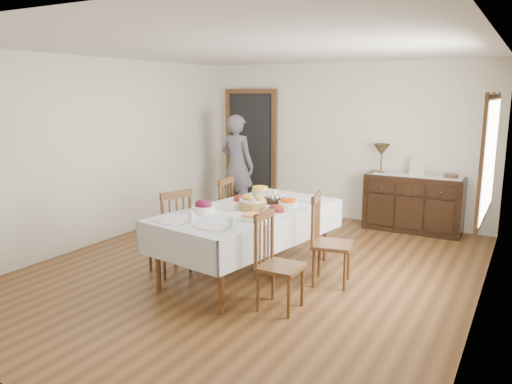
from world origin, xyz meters
The scene contains 26 objects.
ground centered at (0.00, 0.00, 0.00)m, with size 6.00×6.00×0.00m, color brown.
room_shell centered at (-0.15, 0.42, 1.64)m, with size 5.02×6.02×2.65m.
dining_table centered at (0.04, -0.14, 0.70)m, with size 1.53×2.47×0.79m.
chair_left_near centered at (-0.77, -0.56, 0.52)m, with size 0.55×0.55×1.02m.
chair_left_far centered at (-0.79, 0.43, 0.51)m, with size 0.46×0.46×1.01m.
chair_right_near centered at (0.74, -0.82, 0.49)m, with size 0.41×0.41×0.98m.
chair_right_far centered at (0.94, 0.06, 0.51)m, with size 0.50×0.50×1.02m.
sideboard centered at (1.31, 2.72, 0.44)m, with size 1.45×0.53×0.87m.
person centered at (-1.59, 2.26, 0.93)m, with size 0.58×0.37×1.87m, color slate.
bread_basket centered at (0.08, -0.12, 0.86)m, with size 0.33×0.33×0.17m.
egg_basket centered at (0.14, 0.31, 0.83)m, with size 0.29×0.29×0.11m.
ham_platter_a centered at (-0.24, 0.13, 0.82)m, with size 0.31×0.31×0.11m.
ham_platter_b centered at (0.40, -0.15, 0.82)m, with size 0.33×0.33×0.11m.
beet_bowl centered at (-0.33, -0.52, 0.85)m, with size 0.27×0.27×0.15m.
carrot_bowl centered at (0.37, 0.23, 0.83)m, with size 0.23×0.23×0.08m.
pineapple_bowl centered at (-0.19, 0.55, 0.86)m, with size 0.22×0.22×0.13m.
casserole_dish centered at (0.33, -0.57, 0.83)m, with size 0.24×0.24×0.07m.
butter_dish centered at (-0.14, -0.28, 0.83)m, with size 0.15×0.11×0.07m.
setting_left centered at (-0.32, -1.00, 0.81)m, with size 0.44×0.31×0.10m.
setting_right centered at (0.16, -0.97, 0.81)m, with size 0.44×0.31×0.10m.
glass_far_a centered at (0.02, 0.55, 0.85)m, with size 0.06×0.06×0.11m.
glass_far_b centered at (0.55, 0.54, 0.84)m, with size 0.06×0.06×0.10m.
runner centered at (1.35, 2.72, 0.88)m, with size 1.30×0.35×0.01m.
table_lamp centered at (0.78, 2.71, 1.23)m, with size 0.26×0.26×0.46m.
picture_frame centered at (1.34, 2.69, 1.01)m, with size 0.22×0.08×0.28m.
deco_bowl centered at (1.82, 2.75, 0.90)m, with size 0.20×0.20×0.06m.
Camera 1 is at (2.86, -4.99, 2.13)m, focal length 35.00 mm.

